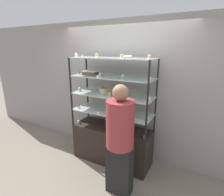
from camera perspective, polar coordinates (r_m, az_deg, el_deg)
The scene contains 33 objects.
ground_plane at distance 3.61m, azimuth -0.00°, elevation -19.44°, with size 20.00×20.00×0.00m, color gray.
back_wall at distance 3.39m, azimuth 3.26°, elevation 2.47°, with size 8.00×0.05×2.60m.
display_base at distance 3.42m, azimuth -0.00°, elevation -14.78°, with size 1.45×0.52×0.68m.
display_riser_lower at distance 3.14m, azimuth -0.00°, elevation -4.72°, with size 1.45×0.52×0.31m.
display_riser_middle at distance 3.05m, azimuth -0.00°, elevation 0.83°, with size 1.45×0.52×0.31m.
display_riser_upper at distance 2.98m, azimuth -0.00°, elevation 6.68°, with size 1.45×0.52×0.31m.
display_riser_top at distance 2.94m, azimuth -0.00°, elevation 12.73°, with size 1.45×0.52×0.31m.
layer_cake_centerpiece at distance 3.13m, azimuth -2.60°, elevation 2.49°, with size 0.17×0.17×0.10m.
sheet_cake_frosted at distance 3.18m, azimuth -7.07°, elevation 8.13°, with size 0.26×0.18×0.07m.
cupcake_0 at distance 3.49m, azimuth -10.84°, elevation -7.57°, with size 0.05×0.05×0.07m.
cupcake_1 at distance 3.20m, azimuth -0.58°, elevation -9.50°, with size 0.05×0.05×0.07m.
cupcake_2 at distance 2.93m, azimuth 10.69°, elevation -12.32°, with size 0.05×0.05×0.07m.
price_tag_0 at distance 3.02m, azimuth -0.62°, elevation -11.32°, with size 0.04×0.00×0.04m.
cupcake_3 at distance 3.39m, azimuth -10.90°, elevation -2.58°, with size 0.05×0.05×0.07m.
cupcake_4 at distance 3.02m, azimuth -0.90°, elevation -4.57°, with size 0.05×0.05×0.07m.
cupcake_5 at distance 2.82m, azimuth 11.33°, elevation -6.47°, with size 0.05×0.05×0.07m.
price_tag_1 at distance 3.00m, azimuth -4.51°, elevation -4.97°, with size 0.04×0.00×0.04m.
cupcake_6 at distance 3.34m, azimuth -10.56°, elevation 2.82°, with size 0.06×0.06×0.07m.
cupcake_7 at distance 2.96m, azimuth -0.88°, elevation 1.38°, with size 0.06×0.06×0.07m.
cupcake_8 at distance 2.72m, azimuth 11.87°, elevation -0.30°, with size 0.06×0.06×0.07m.
price_tag_2 at distance 2.65m, azimuth 5.90°, elevation -0.73°, with size 0.04×0.00×0.04m.
cupcake_9 at distance 3.31m, azimuth -10.76°, elevation 8.15°, with size 0.05×0.05×0.06m.
cupcake_10 at distance 3.04m, azimuth -4.00°, elevation 7.70°, with size 0.05×0.05×0.06m.
cupcake_11 at distance 2.82m, azimuth 3.47°, elevation 7.08°, with size 0.05×0.05×0.06m.
cupcake_12 at distance 2.64m, azimuth 12.16°, elevation 6.12°, with size 0.05×0.05×0.06m.
price_tag_3 at distance 2.84m, azimuth -4.73°, elevation 6.97°, with size 0.04×0.00×0.04m.
cupcake_13 at distance 3.23m, azimuth -11.62°, elevation 13.57°, with size 0.06×0.06×0.07m.
cupcake_14 at distance 2.97m, azimuth -4.99°, elevation 13.65°, with size 0.06×0.06×0.07m.
cupcake_15 at distance 2.78m, azimuth 3.25°, elevation 13.52°, with size 0.06×0.06×0.07m.
cupcake_16 at distance 2.56m, azimuth 12.14°, elevation 13.00°, with size 0.06×0.06×0.07m.
price_tag_4 at distance 2.98m, azimuth -9.65°, elevation 13.31°, with size 0.04×0.00×0.04m.
donut_glazed at distance 2.85m, azimuth 5.15°, elevation 13.32°, with size 0.14×0.14×0.04m.
customer_figure at distance 2.49m, azimuth 2.61°, elevation -13.14°, with size 0.38×0.38×1.65m.
Camera 1 is at (1.41, -2.58, 2.09)m, focal length 28.00 mm.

